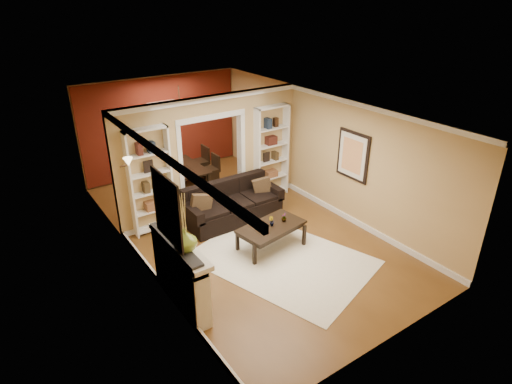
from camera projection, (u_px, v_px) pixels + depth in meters
floor at (241, 229)px, 9.36m from camera, size 8.00×8.00×0.00m
ceiling at (239, 107)px, 8.20m from camera, size 8.00×8.00×0.00m
wall_back at (162, 126)px, 11.76m from camera, size 8.00×0.00×8.00m
wall_front at (398, 266)px, 5.80m from camera, size 8.00×0.00×8.00m
wall_left at (134, 200)px, 7.63m from camera, size 0.00×8.00×8.00m
wall_right at (321, 151)px, 9.93m from camera, size 0.00×8.00×8.00m
partition_wall at (211, 155)px, 9.67m from camera, size 4.50×0.15×2.70m
red_back_panel at (162, 127)px, 11.75m from camera, size 4.44×0.04×2.64m
dining_window at (162, 119)px, 11.62m from camera, size 0.78×0.03×0.98m
area_rug at (282, 259)px, 8.29m from camera, size 3.19×3.79×0.01m
sofa at (233, 203)px, 9.55m from camera, size 2.23×0.96×0.87m
pillow_left at (201, 203)px, 9.04m from camera, size 0.46×0.18×0.45m
pillow_right at (262, 187)px, 9.85m from camera, size 0.42×0.27×0.41m
coffee_table at (271, 237)px, 8.58m from camera, size 1.44×0.93×0.51m
plant_left at (258, 226)px, 8.27m from camera, size 0.12×0.12×0.19m
plant_center at (271, 221)px, 8.43m from camera, size 0.12×0.13×0.19m
plant_right at (284, 217)px, 8.60m from camera, size 0.14×0.14×0.18m
bookshelf_left at (150, 181)px, 8.84m from camera, size 0.90×0.30×2.30m
bookshelf_right at (271, 152)px, 10.42m from camera, size 0.90×0.30×2.30m
fireplace at (182, 274)px, 6.93m from camera, size 0.32×1.70×1.16m
vase at (185, 240)px, 6.41m from camera, size 0.39×0.39×0.38m
mirror at (167, 209)px, 6.33m from camera, size 0.03×0.95×1.10m
wall_sconce at (125, 164)px, 7.89m from camera, size 0.18×0.18×0.22m
framed_art at (353, 156)px, 9.08m from camera, size 0.04×0.85×1.05m
dining_table at (185, 176)px, 11.33m from camera, size 1.57×0.88×0.55m
dining_chair_nw at (170, 180)px, 10.78m from camera, size 0.40×0.40×0.78m
dining_chair_ne at (209, 170)px, 11.33m from camera, size 0.42×0.42×0.83m
dining_chair_sw at (161, 170)px, 11.19m from camera, size 0.62×0.62×0.95m
dining_chair_se at (198, 162)px, 11.77m from camera, size 0.54×0.54×0.89m
chandelier at (180, 112)px, 10.50m from camera, size 0.50×0.50×0.30m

